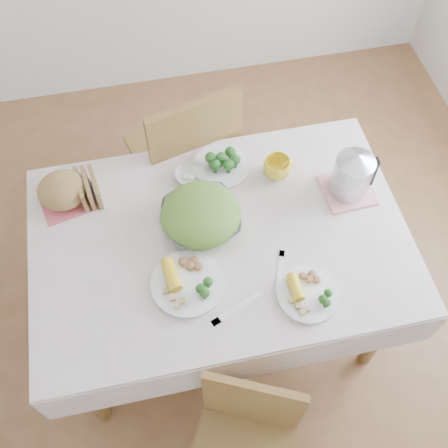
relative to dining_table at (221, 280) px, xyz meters
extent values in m
plane|color=brown|center=(0.00, 0.00, -0.38)|extent=(3.60, 3.60, 0.00)
cube|color=brown|center=(0.00, 0.00, 0.00)|extent=(1.40, 0.90, 0.75)
cube|color=beige|center=(0.00, 0.00, 0.38)|extent=(1.50, 1.00, 0.01)
cube|color=brown|center=(-0.06, 0.69, 0.09)|extent=(0.56, 0.56, 1.02)
imported|color=white|center=(-0.06, 0.08, 0.42)|extent=(0.33, 0.33, 0.07)
cylinder|color=white|center=(-0.16, -0.18, 0.40)|extent=(0.33, 0.33, 0.02)
cylinder|color=white|center=(0.27, -0.32, 0.40)|extent=(0.29, 0.29, 0.02)
cylinder|color=beige|center=(0.08, 0.34, 0.40)|extent=(0.32, 0.32, 0.02)
cube|color=#DC5760|center=(-0.59, 0.31, 0.39)|extent=(0.25, 0.25, 0.00)
ellipsoid|color=olive|center=(-0.59, 0.31, 0.45)|extent=(0.23, 0.22, 0.12)
imported|color=white|center=(-0.06, 0.31, 0.41)|extent=(0.15, 0.15, 0.04)
imported|color=yellow|center=(0.30, 0.26, 0.43)|extent=(0.15, 0.15, 0.09)
cube|color=pink|center=(0.57, 0.11, 0.40)|extent=(0.21, 0.21, 0.02)
cylinder|color=#B2B5BA|center=(0.57, 0.11, 0.51)|extent=(0.20, 0.20, 0.22)
cube|color=silver|center=(-0.15, -0.17, 0.39)|extent=(0.13, 0.18, 0.00)
cube|color=silver|center=(0.19, -0.20, 0.39)|extent=(0.08, 0.18, 0.00)
cube|color=silver|center=(-0.01, -0.31, 0.39)|extent=(0.21, 0.10, 0.00)
camera|label=1|loc=(-0.21, -1.05, 2.18)|focal=42.00mm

